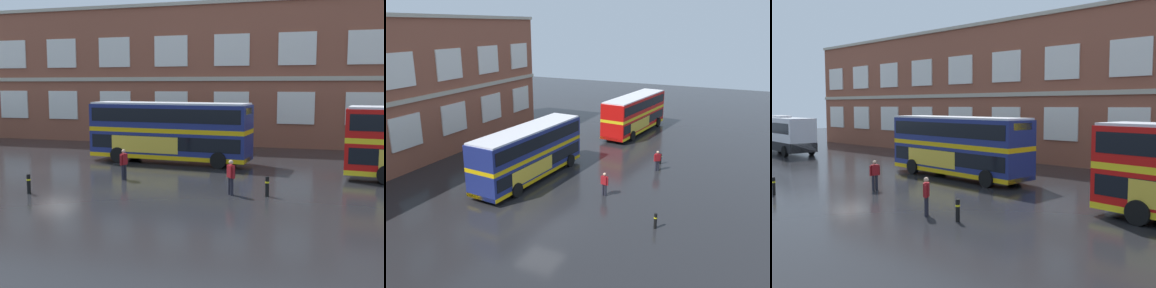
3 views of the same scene
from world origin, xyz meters
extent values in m
plane|color=black|center=(0.00, 2.00, 0.00)|extent=(120.00, 120.00, 0.00)
cube|color=brown|center=(-2.40, 18.00, 6.01)|extent=(48.53, 8.00, 12.01)
cube|color=#B2A893|center=(-2.40, 13.92, 5.77)|extent=(48.53, 0.16, 0.36)
cube|color=#B2A893|center=(-2.40, 13.95, 12.16)|extent=(48.53, 0.28, 0.30)
cube|color=silver|center=(-13.19, 13.94, 3.36)|extent=(3.02, 0.12, 2.64)
cube|color=silver|center=(-7.79, 13.94, 3.36)|extent=(3.02, 0.12, 2.64)
cube|color=silver|center=(-2.40, 13.94, 3.36)|extent=(3.02, 0.12, 2.64)
cube|color=silver|center=(2.99, 13.94, 3.36)|extent=(3.02, 0.12, 2.64)
cube|color=silver|center=(8.38, 13.94, 3.36)|extent=(3.02, 0.12, 2.64)
cube|color=silver|center=(13.77, 13.94, 3.36)|extent=(3.02, 0.12, 2.64)
cube|color=silver|center=(19.17, 13.94, 3.36)|extent=(3.02, 0.12, 2.64)
cube|color=silver|center=(-13.19, 13.94, 8.17)|extent=(3.02, 0.12, 2.64)
cube|color=silver|center=(-7.79, 13.94, 8.17)|extent=(3.02, 0.12, 2.64)
cube|color=silver|center=(-2.40, 13.94, 8.17)|extent=(3.02, 0.12, 2.64)
cube|color=silver|center=(2.99, 13.94, 8.17)|extent=(3.02, 0.12, 2.64)
cube|color=silver|center=(8.38, 13.94, 8.17)|extent=(3.02, 0.12, 2.64)
cube|color=silver|center=(13.77, 13.94, 8.17)|extent=(3.02, 0.12, 2.64)
cube|color=silver|center=(19.17, 13.94, 8.17)|extent=(3.02, 0.12, 2.64)
cube|color=navy|center=(6.07, 4.47, 1.23)|extent=(11.15, 3.33, 1.75)
cube|color=black|center=(6.07, 4.47, 1.44)|extent=(10.72, 3.34, 0.90)
cube|color=gold|center=(6.07, 4.47, 2.25)|extent=(11.15, 3.33, 0.30)
cube|color=navy|center=(6.07, 4.47, 3.17)|extent=(11.15, 3.33, 1.55)
cube|color=black|center=(6.07, 4.47, 3.25)|extent=(10.72, 3.34, 0.90)
cube|color=gold|center=(6.07, 4.47, 0.49)|extent=(11.16, 3.35, 0.28)
cube|color=silver|center=(6.07, 4.47, 4.01)|extent=(10.93, 3.22, 0.12)
cube|color=gold|center=(4.66, 3.28, 1.31)|extent=(4.83, 0.38, 1.10)
cube|color=yellow|center=(11.53, 4.08, 3.60)|extent=(0.18, 1.66, 0.40)
cylinder|color=black|center=(9.82, 2.92, 0.52)|extent=(1.06, 0.39, 1.04)
cylinder|color=black|center=(10.00, 5.46, 0.52)|extent=(1.06, 0.39, 1.04)
cylinder|color=black|center=(2.69, 3.43, 0.52)|extent=(1.06, 0.39, 1.04)
cylinder|color=black|center=(2.87, 5.98, 0.52)|extent=(1.06, 0.39, 1.04)
cylinder|color=black|center=(5.53, -2.03, 0.42)|extent=(0.19, 0.19, 0.85)
cylinder|color=black|center=(5.57, -1.83, 0.42)|extent=(0.19, 0.19, 0.85)
cube|color=maroon|center=(5.55, -1.93, 1.15)|extent=(0.32, 0.44, 0.60)
cylinder|color=maroon|center=(5.49, -2.18, 1.12)|extent=(0.13, 0.13, 0.57)
cylinder|color=maroon|center=(5.60, -1.68, 1.12)|extent=(0.13, 0.13, 0.57)
sphere|color=tan|center=(5.55, -1.93, 1.59)|extent=(0.22, 0.22, 0.22)
cylinder|color=black|center=(12.08, -4.03, 0.42)|extent=(0.23, 0.23, 0.85)
cylinder|color=black|center=(11.95, -3.87, 0.42)|extent=(0.23, 0.23, 0.85)
cube|color=maroon|center=(12.02, -3.95, 1.15)|extent=(0.44, 0.46, 0.60)
cylinder|color=maroon|center=(12.18, -4.15, 1.12)|extent=(0.16, 0.16, 0.57)
cylinder|color=maroon|center=(11.85, -3.75, 1.12)|extent=(0.16, 0.16, 0.57)
sphere|color=tan|center=(12.02, -3.95, 1.59)|extent=(0.22, 0.22, 0.22)
cylinder|color=black|center=(2.53, -6.38, 0.47)|extent=(0.18, 0.18, 0.95)
cylinder|color=yellow|center=(2.53, -6.38, 0.68)|extent=(0.19, 0.19, 0.08)
cylinder|color=black|center=(13.73, -3.79, 0.47)|extent=(0.18, 0.18, 0.95)
cylinder|color=yellow|center=(13.73, -3.79, 0.68)|extent=(0.19, 0.19, 0.08)
camera|label=1|loc=(16.44, -25.90, 5.24)|focal=44.44mm
camera|label=2|loc=(-18.23, -11.39, 11.50)|focal=37.06mm
camera|label=3|loc=(25.78, -16.74, 4.79)|focal=40.76mm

